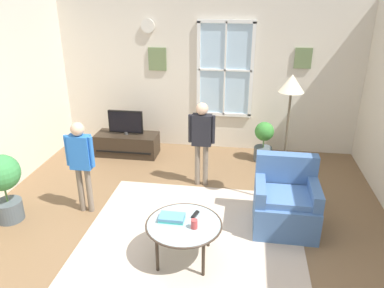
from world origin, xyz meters
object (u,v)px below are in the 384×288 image
floor_lamp (290,97)px  potted_plant_corner (3,182)px  television (126,122)px  book_stack (172,218)px  potted_plant_by_window (264,140)px  cup (194,224)px  armchair (285,203)px  coffee_table (184,226)px  remote_near_books (195,214)px  person_blue_shirt (81,157)px  person_black_shirt (202,135)px  tv_stand (127,144)px

floor_lamp → potted_plant_corner: bearing=-164.6°
television → floor_lamp: (2.61, -1.26, 0.90)m
book_stack → potted_plant_by_window: bearing=68.4°
potted_plant_by_window → potted_plant_corner: bearing=-144.6°
television → cup: bearing=-59.1°
armchair → coffee_table: size_ratio=1.05×
armchair → potted_plant_corner: size_ratio=0.96×
remote_near_books → person_blue_shirt: 1.69m
cup → floor_lamp: bearing=54.7°
remote_near_books → floor_lamp: 1.89m
armchair → cup: armchair is taller
television → armchair: (2.62, -1.82, -0.29)m
coffee_table → person_black_shirt: 1.75m
coffee_table → book_stack: book_stack is taller
coffee_table → person_black_shirt: size_ratio=0.64×
television → book_stack: (1.34, -2.57, -0.14)m
television → potted_plant_by_window: bearing=2.6°
tv_stand → television: bearing=-90.0°
tv_stand → potted_plant_by_window: bearing=2.6°
book_stack → potted_plant_corner: bearing=170.9°
book_stack → person_black_shirt: size_ratio=0.21×
cup → floor_lamp: size_ratio=0.06×
book_stack → tv_stand: bearing=117.6°
television → person_blue_shirt: bearing=-89.2°
television → coffee_table: 3.02m
tv_stand → remote_near_books: remote_near_books is taller
person_black_shirt → coffee_table: bearing=-89.1°
coffee_table → book_stack: bearing=160.5°
potted_plant_by_window → remote_near_books: bearing=-107.8°
coffee_table → remote_near_books: 0.20m
television → armchair: size_ratio=0.70×
armchair → person_black_shirt: person_black_shirt is taller
tv_stand → person_black_shirt: bearing=-32.2°
potted_plant_corner → person_black_shirt: bearing=29.3°
television → cup: size_ratio=6.13×
potted_plant_by_window → floor_lamp: 1.80m
tv_stand → book_stack: size_ratio=4.01×
floor_lamp → person_blue_shirt: bearing=-166.7°
television → person_blue_shirt: size_ratio=0.49×
tv_stand → armchair: size_ratio=1.26×
armchair → person_blue_shirt: bearing=-178.8°
remote_near_books → person_blue_shirt: size_ratio=0.11×
book_stack → person_blue_shirt: size_ratio=0.22×
tv_stand → cup: (1.60, -2.68, 0.30)m
floor_lamp → person_black_shirt: bearing=163.4°
floor_lamp → coffee_table: bearing=-129.7°
person_blue_shirt → coffee_table: bearing=-27.2°
remote_near_books → floor_lamp: (1.03, 1.18, 1.05)m
book_stack → potted_plant_by_window: (1.06, 2.68, -0.11)m
armchair → floor_lamp: 1.31m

